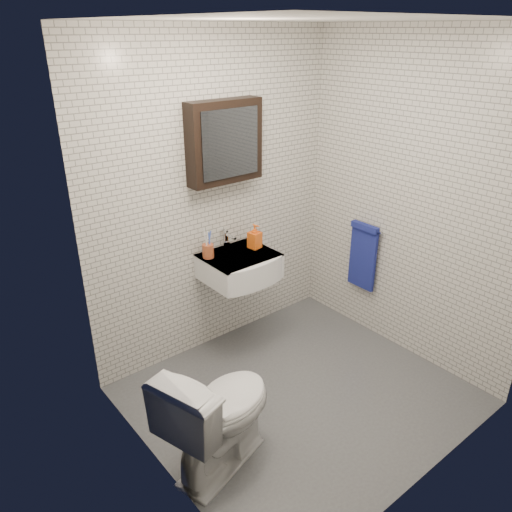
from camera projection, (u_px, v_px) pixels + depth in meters
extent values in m
cube|color=#4B4E52|center=(299.00, 395.00, 3.66)|extent=(2.20, 2.00, 0.01)
cube|color=silver|center=(215.00, 200.00, 3.85)|extent=(2.20, 0.02, 2.50)
cube|color=silver|center=(450.00, 299.00, 2.44)|extent=(2.20, 0.02, 2.50)
cube|color=silver|center=(150.00, 291.00, 2.51)|extent=(0.02, 2.00, 2.50)
cube|color=silver|center=(410.00, 203.00, 3.78)|extent=(0.02, 2.00, 2.50)
cube|color=white|center=(316.00, 19.00, 2.62)|extent=(2.20, 2.00, 0.02)
cube|color=white|center=(239.00, 266.00, 3.93)|extent=(0.55, 0.45, 0.20)
cylinder|color=silver|center=(237.00, 255.00, 3.90)|extent=(0.31, 0.31, 0.02)
cylinder|color=silver|center=(237.00, 254.00, 3.90)|extent=(0.04, 0.04, 0.01)
cube|color=white|center=(239.00, 255.00, 3.89)|extent=(0.55, 0.45, 0.01)
cylinder|color=silver|center=(226.00, 245.00, 3.99)|extent=(0.06, 0.06, 0.06)
cylinder|color=silver|center=(226.00, 238.00, 3.96)|extent=(0.03, 0.03, 0.08)
cylinder|color=silver|center=(231.00, 236.00, 3.91)|extent=(0.02, 0.12, 0.02)
cube|color=silver|center=(224.00, 230.00, 3.96)|extent=(0.02, 0.09, 0.01)
cube|color=black|center=(224.00, 142.00, 3.64)|extent=(0.60, 0.14, 0.60)
cube|color=#3F444C|center=(231.00, 144.00, 3.59)|extent=(0.49, 0.01, 0.49)
cylinder|color=silver|center=(367.00, 228.00, 4.12)|extent=(0.02, 0.30, 0.02)
cylinder|color=silver|center=(356.00, 223.00, 4.23)|extent=(0.04, 0.02, 0.02)
cylinder|color=silver|center=(381.00, 232.00, 4.04)|extent=(0.04, 0.02, 0.02)
cube|color=navy|center=(363.00, 258.00, 4.23)|extent=(0.03, 0.26, 0.54)
cube|color=navy|center=(365.00, 227.00, 4.10)|extent=(0.05, 0.26, 0.05)
cylinder|color=#A64C29|center=(208.00, 251.00, 3.81)|extent=(0.11, 0.11, 0.11)
cylinder|color=white|center=(207.00, 243.00, 3.77)|extent=(0.02, 0.03, 0.21)
cylinder|color=#476CE3|center=(210.00, 244.00, 3.79)|extent=(0.02, 0.02, 0.19)
cylinder|color=white|center=(206.00, 241.00, 3.79)|extent=(0.02, 0.04, 0.22)
cylinder|color=#476CE3|center=(209.00, 242.00, 3.81)|extent=(0.03, 0.04, 0.19)
imported|color=#FD5E1A|center=(255.00, 236.00, 3.97)|extent=(0.10, 0.11, 0.20)
imported|color=white|center=(219.00, 412.00, 2.95)|extent=(0.85, 0.63, 0.78)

